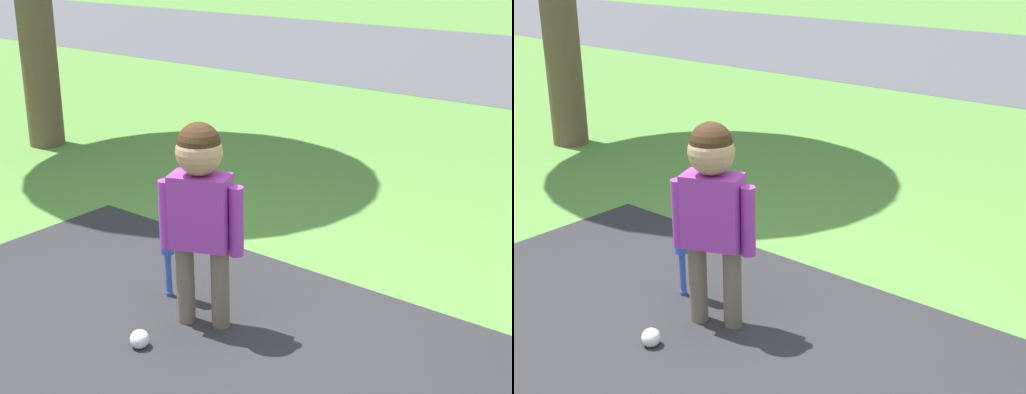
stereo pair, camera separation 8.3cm
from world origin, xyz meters
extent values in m
plane|color=#518438|center=(0.00, 0.00, 0.00)|extent=(60.00, 60.00, 0.00)
cylinder|color=#6B5B4C|center=(-0.39, 0.19, 0.20)|extent=(0.09, 0.09, 0.40)
cylinder|color=#6B5B4C|center=(-0.23, 0.26, 0.20)|extent=(0.09, 0.09, 0.40)
cube|color=purple|center=(-0.31, 0.22, 0.57)|extent=(0.30, 0.24, 0.34)
cylinder|color=purple|center=(-0.46, 0.16, 0.54)|extent=(0.07, 0.07, 0.32)
cylinder|color=purple|center=(-0.16, 0.29, 0.54)|extent=(0.07, 0.07, 0.32)
sphere|color=tan|center=(-0.31, 0.22, 0.84)|extent=(0.21, 0.21, 0.21)
sphere|color=#382314|center=(-0.31, 0.22, 0.88)|extent=(0.19, 0.19, 0.19)
sphere|color=blue|center=(-0.63, 0.32, 0.02)|extent=(0.04, 0.04, 0.04)
cylinder|color=blue|center=(-0.63, 0.32, 0.12)|extent=(0.03, 0.03, 0.24)
cylinder|color=blue|center=(-0.63, 0.32, 0.39)|extent=(0.07, 0.07, 0.29)
sphere|color=blue|center=(-0.63, 0.32, 0.53)|extent=(0.07, 0.07, 0.07)
sphere|color=white|center=(-0.39, -0.11, 0.04)|extent=(0.09, 0.09, 0.09)
camera|label=1|loc=(1.70, -1.95, 1.71)|focal=50.00mm
camera|label=2|loc=(1.76, -1.90, 1.71)|focal=50.00mm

